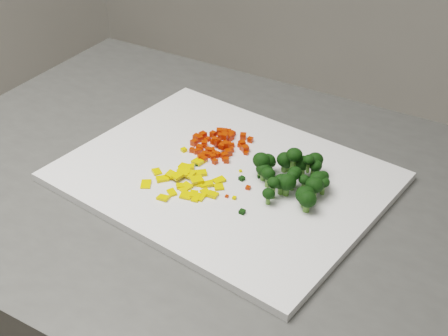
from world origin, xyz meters
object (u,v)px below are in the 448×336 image
Objects in this scene: cutting_board at (224,177)px; pepper_pile at (184,176)px; carrot_pile at (220,139)px; broccoli_pile at (298,172)px.

pepper_pile is (-0.04, -0.05, 0.01)m from cutting_board.
cutting_board is 4.50× the size of carrot_pile.
cutting_board is at bearing -161.10° from broccoli_pile.
carrot_pile is 0.11m from pepper_pile.
broccoli_pile is at bearing -6.89° from carrot_pile.
broccoli_pile is at bearing 31.73° from pepper_pile.
carrot_pile is 0.83× the size of broccoli_pile.
broccoli_pile reaches higher than carrot_pile.
carrot_pile is at bearing 98.59° from pepper_pile.
cutting_board is 3.88× the size of pepper_pile.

